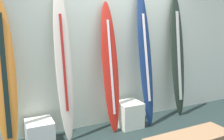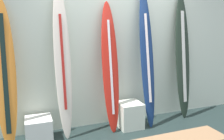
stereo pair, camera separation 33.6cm
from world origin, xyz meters
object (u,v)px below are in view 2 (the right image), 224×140
at_px(surfboard_navy, 147,59).
at_px(display_block_left, 130,115).
at_px(surfboard_ivory, 63,62).
at_px(surfboard_crimson, 110,67).
at_px(surfboard_sunset, 5,75).
at_px(display_block_center, 39,129).
at_px(surfboard_charcoal, 183,57).

bearing_deg(surfboard_navy, display_block_left, -172.79).
distance_m(surfboard_ivory, surfboard_navy, 1.36).
bearing_deg(surfboard_crimson, surfboard_sunset, 178.86).
height_order(surfboard_navy, display_block_center, surfboard_navy).
height_order(surfboard_charcoal, display_block_center, surfboard_charcoal).
relative_size(surfboard_charcoal, display_block_left, 5.31).
relative_size(surfboard_ivory, display_block_left, 5.41).
relative_size(surfboard_ivory, surfboard_navy, 1.00).
distance_m(surfboard_ivory, surfboard_crimson, 0.74).
xyz_separation_m(surfboard_navy, display_block_center, (-1.75, 0.01, -0.95)).
bearing_deg(surfboard_charcoal, surfboard_ivory, -179.40).
xyz_separation_m(surfboard_sunset, display_block_left, (1.82, -0.09, -0.79)).
xyz_separation_m(surfboard_charcoal, display_block_left, (-1.09, -0.12, -0.90)).
bearing_deg(surfboard_navy, surfboard_ivory, 177.55).
height_order(surfboard_ivory, surfboard_charcoal, surfboard_ivory).
distance_m(surfboard_navy, surfboard_charcoal, 0.77).
distance_m(surfboard_sunset, display_block_left, 1.98).
relative_size(surfboard_charcoal, display_block_center, 5.89).
xyz_separation_m(surfboard_sunset, surfboard_navy, (2.14, -0.05, 0.12)).
height_order(surfboard_crimson, display_block_left, surfboard_crimson).
bearing_deg(display_block_center, surfboard_ivory, 6.68).
bearing_deg(surfboard_charcoal, surfboard_crimson, -177.62).
relative_size(surfboard_ivory, surfboard_crimson, 1.11).
xyz_separation_m(surfboard_sunset, surfboard_ivory, (0.77, 0.01, 0.13)).
relative_size(surfboard_crimson, display_block_left, 4.87).
height_order(surfboard_crimson, surfboard_charcoal, surfboard_charcoal).
bearing_deg(surfboard_sunset, surfboard_ivory, 0.46).
bearing_deg(surfboard_crimson, surfboard_navy, -2.01).
bearing_deg(display_block_left, surfboard_ivory, 174.60).
xyz_separation_m(display_block_left, display_block_center, (-1.43, 0.05, -0.04)).
xyz_separation_m(surfboard_crimson, surfboard_charcoal, (1.40, 0.06, 0.09)).
bearing_deg(surfboard_charcoal, display_block_left, -173.64).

